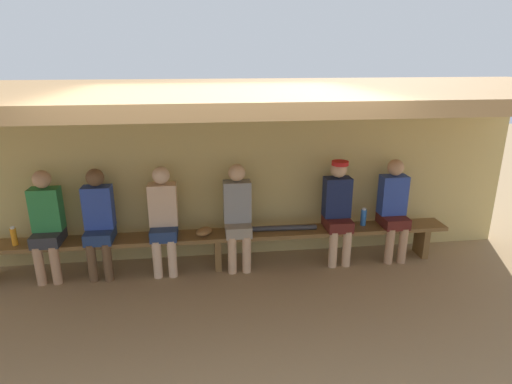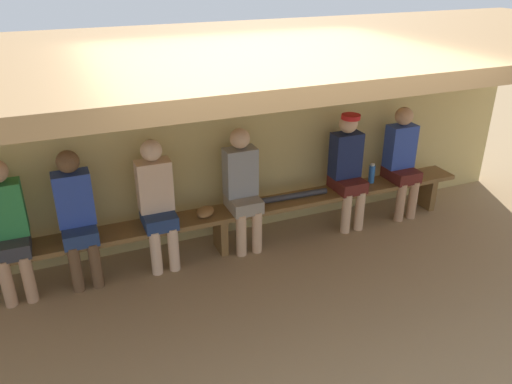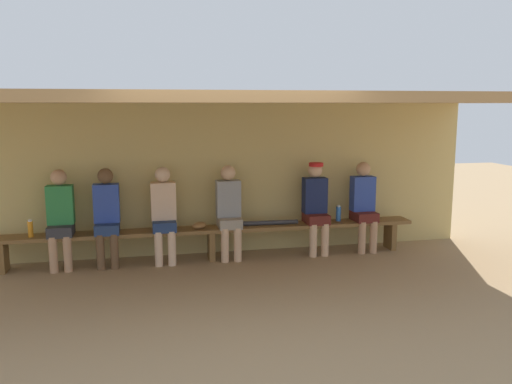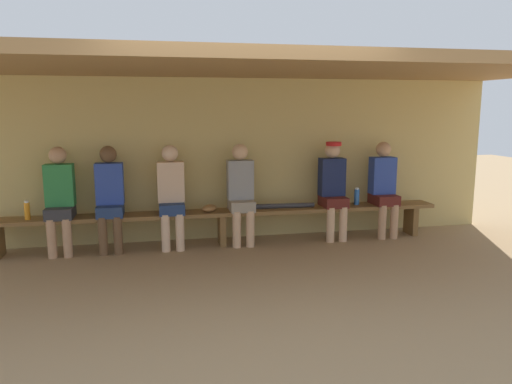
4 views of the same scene
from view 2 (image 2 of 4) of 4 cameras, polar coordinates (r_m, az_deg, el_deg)
name	(u,v)px [view 2 (image 2 of 4)]	position (r m, az deg, el deg)	size (l,w,h in m)	color
ground_plane	(281,339)	(4.47, 2.81, -16.09)	(24.00, 24.00, 0.00)	#9E7F59
back_wall	(205,142)	(5.55, -5.78, 5.60)	(8.00, 0.20, 2.20)	tan
dugout_roof	(249,52)	(4.06, -0.84, 15.42)	(8.00, 2.80, 0.12)	#9E7547
bench	(220,218)	(5.44, -4.04, -2.95)	(6.00, 0.36, 0.46)	brown
player_near_post	(242,185)	(5.37, -1.53, 0.78)	(0.34, 0.42, 1.34)	gray
player_with_sunglasses	(402,158)	(6.34, 15.99, 3.67)	(0.34, 0.42, 1.34)	#591E19
player_in_blue	(348,166)	(5.91, 10.21, 2.89)	(0.34, 0.42, 1.34)	#591E19
player_middle	(76,213)	(5.08, -19.42, -2.25)	(0.34, 0.42, 1.34)	navy
player_leftmost	(157,200)	(5.15, -11.03, -0.84)	(0.34, 0.42, 1.34)	navy
player_in_red	(7,225)	(5.11, -26.04, -3.33)	(0.34, 0.42, 1.34)	#333338
water_bottle_blue	(372,174)	(6.21, 12.80, 2.02)	(0.07, 0.07, 0.24)	blue
baseball_glove_worn	(205,212)	(5.34, -5.70, -2.21)	(0.24, 0.17, 0.09)	olive
baseball_bat	(292,196)	(5.69, 4.03, -0.47)	(0.07, 0.07, 0.85)	#333338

